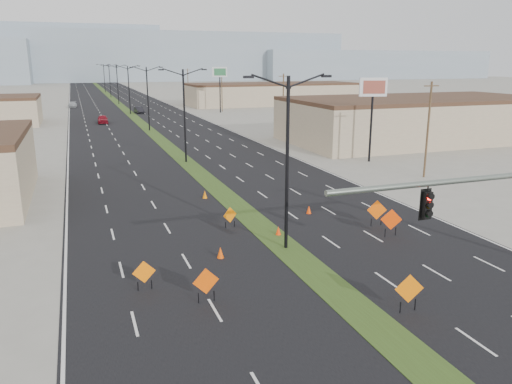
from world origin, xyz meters
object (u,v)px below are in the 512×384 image
object	(u,v)px
streetlight_2	(148,97)
construction_sign_5	(377,211)
construction_sign_3	(409,290)
construction_sign_4	(391,220)
cone_3	(205,195)
cone_0	(220,253)
streetlight_0	(287,159)
streetlight_3	(129,88)
car_mid	(139,110)
construction_sign_2	(230,216)
car_far	(73,105)
construction_sign_1	(144,273)
streetlight_5	(110,80)
cone_1	(309,210)
streetlight_1	(184,113)
pole_sign_east_far	(220,75)
cone_2	(278,231)
streetlight_4	(117,83)
streetlight_6	(104,77)
construction_sign_0	(206,282)
car_left	(103,119)
pole_sign_east_near	(373,94)

from	to	relation	value
streetlight_2	construction_sign_5	xyz separation A→B (m)	(7.39, -54.19, -4.36)
construction_sign_3	construction_sign_4	world-z (taller)	construction_sign_4
cone_3	cone_0	bearing A→B (deg)	-100.26
streetlight_0	cone_3	size ratio (longest dim) A/B	15.35
streetlight_3	cone_0	distance (m)	84.42
car_mid	construction_sign_2	world-z (taller)	construction_sign_2
car_far	car_mid	bearing A→B (deg)	-52.56
construction_sign_1	construction_sign_3	size ratio (longest dim) A/B	0.84
streetlight_5	cone_1	distance (m)	134.30
streetlight_2	cone_1	size ratio (longest dim) A/B	16.36
streetlight_1	pole_sign_east_far	size ratio (longest dim) A/B	1.03
car_far	cone_2	size ratio (longest dim) A/B	7.58
construction_sign_5	streetlight_0	bearing A→B (deg)	-148.89
car_far	construction_sign_4	world-z (taller)	construction_sign_4
streetlight_4	construction_sign_5	distance (m)	110.53
construction_sign_1	cone_2	distance (m)	10.43
cone_3	car_mid	bearing A→B (deg)	87.04
streetlight_6	construction_sign_2	world-z (taller)	streetlight_6
cone_3	streetlight_3	bearing A→B (deg)	88.58
streetlight_4	cone_1	bearing A→B (deg)	-87.66
streetlight_1	construction_sign_2	size ratio (longest dim) A/B	7.06
streetlight_0	streetlight_1	xyz separation A→B (m)	(0.00, 28.00, 0.00)
construction_sign_1	cone_1	distance (m)	15.63
streetlight_3	cone_3	xyz separation A→B (m)	(-1.78, -71.47, -5.09)
streetlight_5	construction_sign_0	bearing A→B (deg)	-92.43
streetlight_3	car_mid	xyz separation A→B (m)	(2.00, 1.66, -4.72)
cone_1	streetlight_5	bearing A→B (deg)	91.85
cone_3	car_left	bearing A→B (deg)	94.81
streetlight_4	construction_sign_0	size ratio (longest dim) A/B	5.98
streetlight_4	streetlight_5	size ratio (longest dim) A/B	1.00
streetlight_3	cone_3	size ratio (longest dim) A/B	15.35
streetlight_0	car_mid	size ratio (longest dim) A/B	2.36
construction_sign_2	construction_sign_4	world-z (taller)	construction_sign_4
construction_sign_0	cone_2	distance (m)	9.91
streetlight_6	cone_1	size ratio (longest dim) A/B	16.36
streetlight_4	pole_sign_east_near	distance (m)	92.50
construction_sign_2	construction_sign_3	bearing A→B (deg)	-93.83
pole_sign_east_near	pole_sign_east_far	size ratio (longest dim) A/B	0.94
streetlight_5	cone_2	size ratio (longest dim) A/B	16.64
streetlight_4	construction_sign_3	world-z (taller)	streetlight_4
car_mid	construction_sign_5	xyz separation A→B (m)	(5.39, -83.85, 0.36)
streetlight_4	construction_sign_5	world-z (taller)	streetlight_4
streetlight_1	streetlight_0	bearing A→B (deg)	-90.00
streetlight_2	cone_2	world-z (taller)	streetlight_2
streetlight_0	construction_sign_4	distance (m)	8.30
construction_sign_1	construction_sign_5	distance (m)	16.69
construction_sign_3	streetlight_6	bearing A→B (deg)	102.22
car_left	construction_sign_4	size ratio (longest dim) A/B	2.44
streetlight_0	pole_sign_east_far	distance (m)	83.01
car_far	cone_2	bearing A→B (deg)	-80.01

